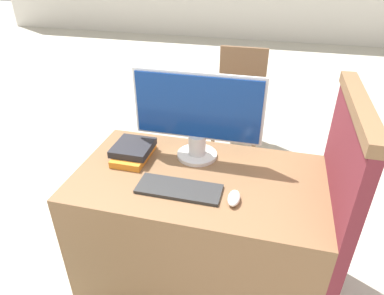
% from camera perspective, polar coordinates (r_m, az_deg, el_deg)
% --- Properties ---
extents(desk, '(1.23, 0.70, 0.74)m').
position_cam_1_polar(desk, '(1.93, 1.02, -13.78)').
color(desk, brown).
rests_on(desk, ground_plane).
extents(carrel_divider, '(0.07, 0.72, 1.21)m').
position_cam_1_polar(carrel_divider, '(1.78, 21.99, -10.62)').
color(carrel_divider, maroon).
rests_on(carrel_divider, ground_plane).
extents(monitor, '(0.66, 0.21, 0.47)m').
position_cam_1_polar(monitor, '(1.73, 0.92, 5.43)').
color(monitor, silver).
rests_on(monitor, desk).
extents(keyboard, '(0.39, 0.15, 0.02)m').
position_cam_1_polar(keyboard, '(1.60, -2.17, -6.91)').
color(keyboard, '#2D2D2D').
rests_on(keyboard, desk).
extents(mouse, '(0.05, 0.11, 0.04)m').
position_cam_1_polar(mouse, '(1.54, 7.00, -8.37)').
color(mouse, white).
rests_on(mouse, desk).
extents(book_stack, '(0.20, 0.26, 0.07)m').
position_cam_1_polar(book_stack, '(1.85, -9.74, -0.58)').
color(book_stack, orange).
rests_on(book_stack, desk).
extents(far_chair, '(0.44, 0.44, 0.93)m').
position_cam_1_polar(far_chair, '(3.28, 7.93, 8.62)').
color(far_chair, brown).
rests_on(far_chair, ground_plane).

